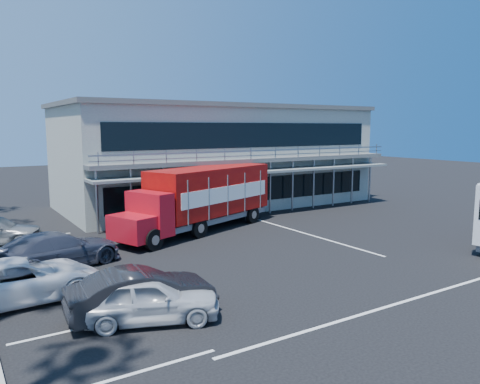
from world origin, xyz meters
TOP-DOWN VIEW (x-y plane):
  - ground at (0.00, 0.00)m, footprint 120.00×120.00m
  - building at (3.00, 14.94)m, footprint 22.40×12.00m
  - red_truck at (-2.33, 7.19)m, footprint 10.51×5.88m
  - parked_car_a at (-9.50, -2.97)m, footprint 4.54×3.09m
  - parked_car_b at (-9.50, -2.50)m, footprint 4.57×1.92m
  - parked_car_c at (-12.44, 0.80)m, footprint 5.37×2.72m
  - parked_car_d at (-10.67, 4.00)m, footprint 5.65×3.57m

SIDE VIEW (x-z plane):
  - ground at x=0.00m, z-range 0.00..0.00m
  - parked_car_a at x=-9.50m, z-range 0.00..1.43m
  - parked_car_c at x=-12.44m, z-range 0.00..1.45m
  - parked_car_b at x=-9.50m, z-range 0.00..1.47m
  - parked_car_d at x=-10.67m, z-range 0.00..1.53m
  - red_truck at x=-2.33m, z-range 0.17..3.65m
  - building at x=3.00m, z-range 0.01..7.31m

